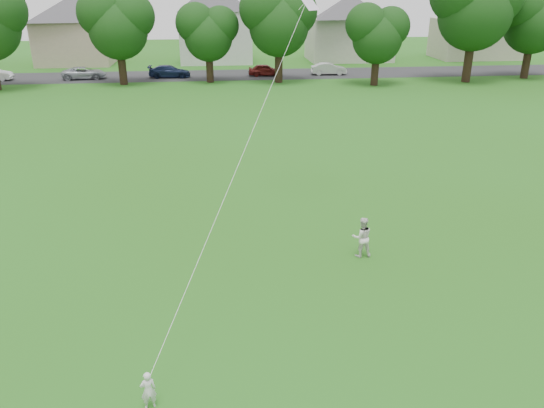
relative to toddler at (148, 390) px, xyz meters
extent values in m
plane|color=#265A14|center=(2.09, 3.90, -0.48)|extent=(160.00, 160.00, 0.00)
cube|color=#2D2D30|center=(2.09, 45.90, -0.47)|extent=(90.00, 7.00, 0.01)
imported|color=silver|center=(0.00, 0.00, 0.00)|extent=(0.40, 0.32, 0.96)
imported|color=silver|center=(6.51, 6.42, 0.24)|extent=(0.70, 0.55, 1.44)
plane|color=white|center=(5.34, 11.78, 7.64)|extent=(1.15, 1.17, 0.71)
cylinder|color=white|center=(2.67, 5.89, 3.93)|extent=(0.01, 0.01, 14.91)
cylinder|color=black|center=(-6.64, 41.48, 1.15)|extent=(0.72, 0.72, 3.26)
cylinder|color=black|center=(1.34, 41.85, 0.91)|extent=(0.68, 0.68, 2.78)
cylinder|color=black|center=(7.78, 41.07, 1.23)|extent=(0.73, 0.73, 3.42)
cylinder|color=black|center=(16.35, 38.64, 0.91)|extent=(0.68, 0.68, 2.78)
cylinder|color=black|center=(25.52, 39.42, 1.58)|extent=(0.79, 0.79, 4.13)
cylinder|color=black|center=(32.19, 40.83, 1.22)|extent=(0.73, 0.73, 3.40)
imported|color=#92949F|center=(-10.90, 44.90, 0.11)|extent=(4.33, 2.34, 1.16)
imported|color=#131D3C|center=(-2.67, 44.90, 0.12)|extent=(4.14, 1.80, 1.19)
imported|color=#5C1512|center=(6.88, 44.90, 0.12)|extent=(3.49, 1.50, 1.17)
imported|color=#B2B2B2|center=(13.40, 44.90, 0.12)|extent=(3.66, 1.45, 1.18)
cube|color=tan|center=(-13.91, 55.90, 1.89)|extent=(8.11, 6.85, 4.74)
cube|color=silver|center=(2.09, 55.90, 2.41)|extent=(8.15, 6.80, 5.77)
cube|color=beige|center=(18.09, 55.90, 1.96)|extent=(9.66, 6.72, 4.89)
cube|color=#B3AC94|center=(34.09, 55.90, 1.85)|extent=(9.68, 6.40, 4.66)
camera|label=1|loc=(1.72, -9.36, 8.25)|focal=35.00mm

